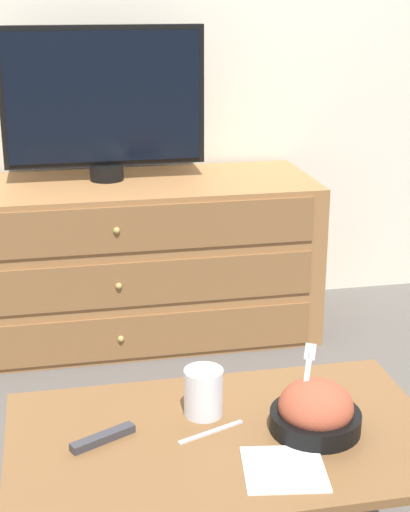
% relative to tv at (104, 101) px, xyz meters
% --- Properties ---
extents(ground_plane, '(12.00, 12.00, 0.00)m').
position_rel_tv_xyz_m(ground_plane, '(0.03, 0.24, -0.93)').
color(ground_plane, '#56514C').
extents(dresser, '(1.59, 0.56, 0.63)m').
position_rel_tv_xyz_m(dresser, '(0.00, -0.06, -0.62)').
color(dresser, '#9E6B3D').
rests_on(dresser, ground_plane).
extents(tv, '(0.76, 0.13, 0.58)m').
position_rel_tv_xyz_m(tv, '(0.00, 0.00, 0.00)').
color(tv, black).
rests_on(tv, dresser).
extents(coffee_table, '(0.94, 0.57, 0.41)m').
position_rel_tv_xyz_m(coffee_table, '(0.12, -1.54, -0.58)').
color(coffee_table, brown).
rests_on(coffee_table, ground_plane).
extents(takeout_bowl, '(0.20, 0.20, 0.19)m').
position_rel_tv_xyz_m(takeout_bowl, '(0.32, -1.55, -0.48)').
color(takeout_bowl, black).
rests_on(takeout_bowl, coffee_table).
extents(drink_cup, '(0.09, 0.09, 0.11)m').
position_rel_tv_xyz_m(drink_cup, '(0.09, -1.44, -0.48)').
color(drink_cup, white).
rests_on(drink_cup, coffee_table).
extents(napkin, '(0.19, 0.19, 0.00)m').
position_rel_tv_xyz_m(napkin, '(0.21, -1.69, -0.52)').
color(napkin, white).
rests_on(napkin, coffee_table).
extents(knife, '(0.16, 0.07, 0.01)m').
position_rel_tv_xyz_m(knife, '(0.09, -1.52, -0.52)').
color(knife, silver).
rests_on(knife, coffee_table).
extents(remote_control, '(0.15, 0.09, 0.02)m').
position_rel_tv_xyz_m(remote_control, '(-0.14, -1.51, -0.52)').
color(remote_control, '#38383D').
rests_on(remote_control, coffee_table).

